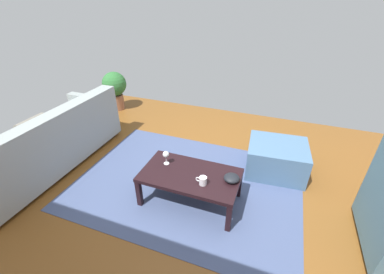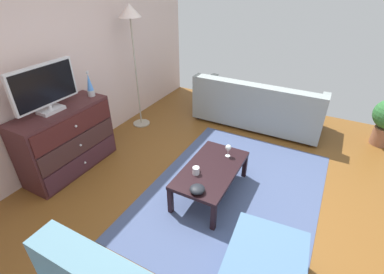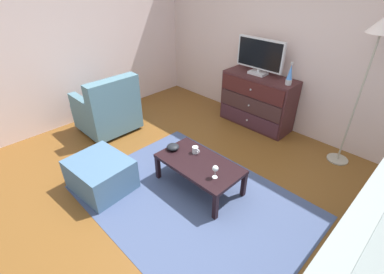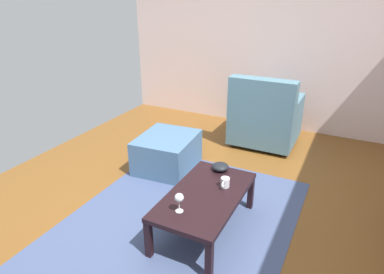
{
  "view_description": "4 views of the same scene",
  "coord_description": "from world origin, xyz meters",
  "px_view_note": "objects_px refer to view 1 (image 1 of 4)",
  "views": [
    {
      "loc": [
        -0.66,
        1.96,
        2.02
      ],
      "look_at": [
        0.13,
        -0.15,
        0.69
      ],
      "focal_mm": 23.52,
      "sensor_mm": 36.0,
      "label": 1
    },
    {
      "loc": [
        -2.23,
        -0.93,
        2.28
      ],
      "look_at": [
        -0.2,
        0.15,
        0.89
      ],
      "focal_mm": 25.89,
      "sensor_mm": 36.0,
      "label": 2
    },
    {
      "loc": [
        1.86,
        -1.86,
        2.35
      ],
      "look_at": [
        0.07,
        -0.08,
        0.77
      ],
      "focal_mm": 25.93,
      "sensor_mm": 36.0,
      "label": 3
    },
    {
      "loc": [
        2.24,
        1.0,
        1.91
      ],
      "look_at": [
        0.17,
        -0.03,
        0.9
      ],
      "focal_mm": 31.54,
      "sensor_mm": 36.0,
      "label": 4
    }
  ],
  "objects_px": {
    "wine_glass": "(166,155)",
    "potted_plant": "(115,87)",
    "coffee_table": "(190,177)",
    "bowl_decorative": "(232,178)",
    "couch_large": "(46,145)",
    "mug": "(203,181)",
    "ottoman": "(276,158)"
  },
  "relations": [
    {
      "from": "wine_glass",
      "to": "potted_plant",
      "type": "distance_m",
      "value": 2.57
    },
    {
      "from": "coffee_table",
      "to": "potted_plant",
      "type": "height_order",
      "value": "potted_plant"
    },
    {
      "from": "bowl_decorative",
      "to": "potted_plant",
      "type": "distance_m",
      "value": 3.17
    },
    {
      "from": "coffee_table",
      "to": "bowl_decorative",
      "type": "distance_m",
      "value": 0.43
    },
    {
      "from": "coffee_table",
      "to": "couch_large",
      "type": "xyz_separation_m",
      "value": [
        1.94,
        0.03,
        -0.01
      ]
    },
    {
      "from": "coffee_table",
      "to": "mug",
      "type": "xyz_separation_m",
      "value": [
        -0.17,
        0.11,
        0.09
      ]
    },
    {
      "from": "wine_glass",
      "to": "mug",
      "type": "height_order",
      "value": "wine_glass"
    },
    {
      "from": "ottoman",
      "to": "potted_plant",
      "type": "bearing_deg",
      "value": -17.73
    },
    {
      "from": "bowl_decorative",
      "to": "potted_plant",
      "type": "height_order",
      "value": "potted_plant"
    },
    {
      "from": "wine_glass",
      "to": "couch_large",
      "type": "distance_m",
      "value": 1.64
    },
    {
      "from": "wine_glass",
      "to": "potted_plant",
      "type": "relative_size",
      "value": 0.22
    },
    {
      "from": "coffee_table",
      "to": "potted_plant",
      "type": "distance_m",
      "value": 2.85
    },
    {
      "from": "wine_glass",
      "to": "potted_plant",
      "type": "bearing_deg",
      "value": -42.71
    },
    {
      "from": "coffee_table",
      "to": "couch_large",
      "type": "bearing_deg",
      "value": 0.97
    },
    {
      "from": "couch_large",
      "to": "potted_plant",
      "type": "relative_size",
      "value": 2.89
    },
    {
      "from": "coffee_table",
      "to": "couch_large",
      "type": "distance_m",
      "value": 1.94
    },
    {
      "from": "couch_large",
      "to": "potted_plant",
      "type": "height_order",
      "value": "couch_large"
    },
    {
      "from": "wine_glass",
      "to": "ottoman",
      "type": "relative_size",
      "value": 0.22
    },
    {
      "from": "potted_plant",
      "to": "ottoman",
      "type": "bearing_deg",
      "value": 162.27
    },
    {
      "from": "couch_large",
      "to": "potted_plant",
      "type": "xyz_separation_m",
      "value": [
        0.26,
        -1.85,
        0.12
      ]
    },
    {
      "from": "bowl_decorative",
      "to": "wine_glass",
      "type": "bearing_deg",
      "value": -2.88
    },
    {
      "from": "potted_plant",
      "to": "wine_glass",
      "type": "bearing_deg",
      "value": 137.29
    },
    {
      "from": "mug",
      "to": "couch_large",
      "type": "xyz_separation_m",
      "value": [
        2.11,
        -0.07,
        -0.09
      ]
    },
    {
      "from": "coffee_table",
      "to": "mug",
      "type": "relative_size",
      "value": 8.98
    },
    {
      "from": "wine_glass",
      "to": "mug",
      "type": "bearing_deg",
      "value": 159.12
    },
    {
      "from": "coffee_table",
      "to": "wine_glass",
      "type": "xyz_separation_m",
      "value": [
        0.31,
        -0.08,
        0.16
      ]
    },
    {
      "from": "ottoman",
      "to": "coffee_table",
      "type": "bearing_deg",
      "value": 45.94
    },
    {
      "from": "wine_glass",
      "to": "ottoman",
      "type": "distance_m",
      "value": 1.4
    },
    {
      "from": "couch_large",
      "to": "ottoman",
      "type": "xyz_separation_m",
      "value": [
        -2.76,
        -0.89,
        -0.12
      ]
    },
    {
      "from": "potted_plant",
      "to": "coffee_table",
      "type": "bearing_deg",
      "value": 140.37
    },
    {
      "from": "couch_large",
      "to": "mug",
      "type": "bearing_deg",
      "value": 178.0
    },
    {
      "from": "potted_plant",
      "to": "couch_large",
      "type": "bearing_deg",
      "value": 97.96
    }
  ]
}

